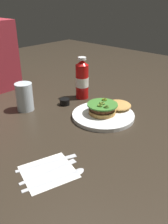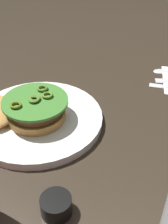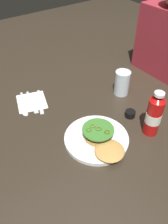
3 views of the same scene
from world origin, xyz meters
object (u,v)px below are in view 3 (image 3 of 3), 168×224
Objects in this scene: condiment_cup at (130,114)px; butter_knife at (40,102)px; ketchup_bottle at (154,115)px; burger_sandwich at (102,139)px; dinner_plate at (96,139)px; fork_utensil at (33,103)px; spoon_utensil at (24,106)px; napkin at (32,102)px; water_glass at (122,83)px.

condiment_cup is 0.25× the size of butter_knife.
ketchup_bottle reaches higher than butter_knife.
condiment_cup is at bearing 41.24° from butter_knife.
burger_sandwich is at bearing -106.41° from ketchup_bottle.
dinner_plate is 0.23m from condiment_cup.
spoon_utensil is at bearing -93.88° from fork_utensil.
ketchup_bottle reaches higher than dinner_plate.
fork_utensil is at bearing -165.29° from burger_sandwich.
condiment_cup is (-0.06, 0.23, -0.02)m from burger_sandwich.
ketchup_bottle is 1.11× the size of butter_knife.
butter_knife is (-0.41, -0.08, -0.03)m from burger_sandwich.
condiment_cup is 0.32× the size of napkin.
water_glass is 0.68× the size of butter_knife.
dinner_plate is at bearing -59.43° from water_glass.
dinner_plate is 1.44× the size of spoon_utensil.
burger_sandwich reaches higher than fork_utensil.
butter_knife is (0.02, 0.08, 0.00)m from spoon_utensil.
condiment_cup is (-0.02, 0.23, 0.01)m from dinner_plate.
condiment_cup is 0.26× the size of spoon_utensil.
dinner_plate is at bearing 22.04° from spoon_utensil.
napkin is at bearing -165.20° from dinner_plate.
dinner_plate is at bearing 14.80° from napkin.
spoon_utensil is 0.05m from fork_utensil.
dinner_plate is 0.38m from water_glass.
dinner_plate is 0.26m from ketchup_bottle.
butter_knife is at bearing -169.37° from burger_sandwich.
ketchup_bottle is at bearing -18.21° from water_glass.
fork_utensil is at bearing -145.53° from ketchup_bottle.
burger_sandwich is 0.46m from spoon_utensil.
dinner_plate reaches higher than fork_utensil.
fork_utensil is (-0.37, -0.34, -0.01)m from condiment_cup.
condiment_cup is at bearing 42.88° from fork_utensil.
spoon_utensil is at bearing -112.76° from water_glass.
condiment_cup is at bearing 104.85° from burger_sandwich.
ketchup_bottle is 0.63m from spoon_utensil.
napkin is at bearing 168.24° from fork_utensil.
dinner_plate is at bearing 16.01° from fork_utensil.
napkin is 0.05m from butter_knife.
water_glass is at bearing 125.09° from burger_sandwich.
ketchup_bottle is at bearing 32.58° from butter_knife.
water_glass reaches higher than dinner_plate.
fork_utensil is (-0.49, -0.34, -0.10)m from ketchup_bottle.
burger_sandwich is 1.15× the size of butter_knife.
dinner_plate reaches higher than spoon_utensil.
ketchup_bottle is 0.60m from fork_utensil.
ketchup_bottle is 1.65× the size of water_glass.
condiment_cup reaches higher than spoon_utensil.
water_glass is 0.68× the size of spoon_utensil.
burger_sandwich is at bearing 20.33° from spoon_utensil.
water_glass is (-0.23, 0.32, 0.03)m from burger_sandwich.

